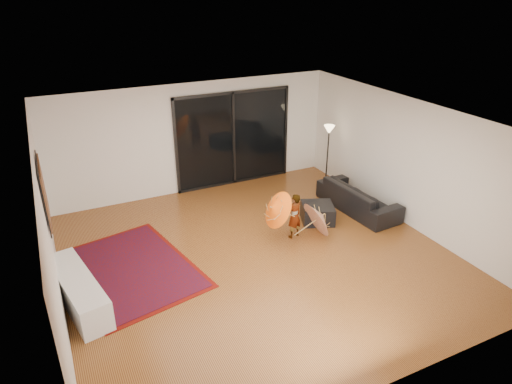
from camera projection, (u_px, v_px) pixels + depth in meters
floor at (258, 256)px, 8.79m from camera, size 7.00×7.00×0.00m
ceiling at (258, 120)px, 7.65m from camera, size 7.00×7.00×0.00m
wall_back at (195, 138)px, 11.07m from camera, size 7.00×0.00×7.00m
wall_front at (388, 307)px, 5.36m from camera, size 7.00×0.00×7.00m
wall_left at (49, 236)px, 6.84m from camera, size 0.00×7.00×7.00m
wall_right at (407, 162)px, 9.60m from camera, size 0.00×7.00×7.00m
sliding_door at (233, 139)px, 11.50m from camera, size 3.06×0.07×2.40m
painting at (44, 192)px, 7.54m from camera, size 0.04×1.28×1.08m
media_console at (78, 291)px, 7.39m from camera, size 0.84×1.97×0.53m
speaker at (76, 280)px, 7.85m from camera, size 0.27×0.27×0.30m
persian_rug at (131, 269)px, 8.38m from camera, size 2.55×3.17×0.02m
sofa at (358, 197)px, 10.46m from camera, size 0.97×2.16×0.62m
ottoman at (317, 213)px, 10.01m from camera, size 0.88×0.88×0.38m
floor_lamp at (329, 138)px, 11.38m from camera, size 0.27×0.27×1.58m
child at (294, 216)px, 9.27m from camera, size 0.40×0.32×0.96m
parasol_orange at (272, 211)px, 8.91m from camera, size 0.54×0.77×0.85m
parasol_white at (323, 212)px, 9.37m from camera, size 0.51×0.80×0.90m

